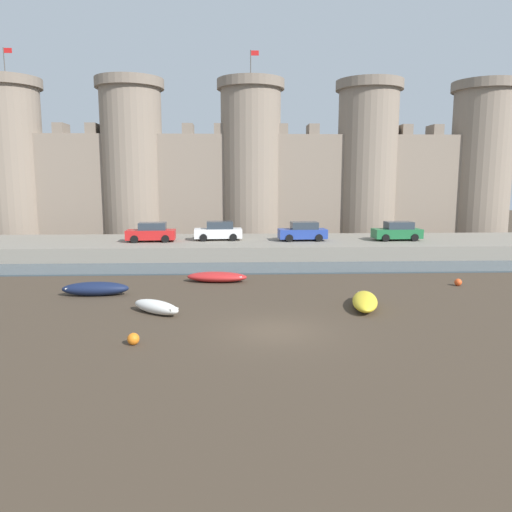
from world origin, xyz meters
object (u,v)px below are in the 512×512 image
Objects in this scene: rowboat_midflat_right at (95,288)px; car_quay_east at (397,231)px; rowboat_midflat_left at (156,307)px; rowboat_near_channel_left at (217,277)px; mooring_buoy_near_shore at (133,339)px; car_quay_centre_east at (219,231)px; mooring_buoy_near_channel at (458,282)px; car_quay_centre_west at (151,232)px; rowboat_foreground_left at (365,301)px; car_quay_west at (303,232)px.

rowboat_midflat_right is 26.35m from car_quay_east.
rowboat_midflat_left reaches higher than rowboat_near_channel_left.
mooring_buoy_near_shore is 24.15m from car_quay_centre_east.
rowboat_near_channel_left is at bearing -88.72° from car_quay_centre_east.
car_quay_east is at bearing 88.52° from mooring_buoy_near_channel.
rowboat_foreground_left is at bearing -52.49° from car_quay_centre_west.
mooring_buoy_near_channel is at bearing -31.80° from car_quay_centre_west.
car_quay_centre_west is (-20.80, 12.89, 1.78)m from mooring_buoy_near_channel.
rowboat_foreground_left is at bearing -66.69° from car_quay_centre_east.
rowboat_midflat_left is 0.68× the size of car_quay_centre_west.
car_quay_centre_west is (0.79, 14.55, 1.59)m from rowboat_midflat_right.
mooring_buoy_near_shore is (-17.76, -10.24, 0.02)m from mooring_buoy_near_channel.
rowboat_foreground_left is 22.57m from car_quay_centre_west.
rowboat_midflat_right is 16.74m from car_quay_centre_east.
rowboat_near_channel_left is 12.00m from car_quay_centre_east.
car_quay_west is at bearing 121.13° from mooring_buoy_near_channel.
mooring_buoy_near_shore is (-0.19, -4.64, -0.10)m from rowboat_midflat_left.
rowboat_near_channel_left is 13.32m from car_quay_west.
mooring_buoy_near_shore is 29.41m from car_quay_east.
car_quay_west is at bearing -5.37° from car_quay_centre_east.
car_quay_centre_west is 12.94m from car_quay_west.
rowboat_midflat_right is at bearing -152.65° from rowboat_near_channel_left.
car_quay_west is at bearing 46.92° from rowboat_midflat_right.
mooring_buoy_near_channel is 0.11× the size of car_quay_west.
rowboat_midflat_left is at bearing -117.54° from car_quay_west.
rowboat_midflat_right is at bearing -133.08° from car_quay_west.
car_quay_centre_west is (-13.71, 17.86, 1.64)m from rowboat_foreground_left.
rowboat_midflat_right is 0.94× the size of rowboat_near_channel_left.
rowboat_midflat_left is 4.65m from mooring_buoy_near_shore.
rowboat_midflat_right is at bearing -112.80° from car_quay_centre_east.
car_quay_west is (9.71, 18.62, 1.66)m from rowboat_midflat_left.
mooring_buoy_near_shore is at bearing -150.03° from mooring_buoy_near_channel.
car_quay_centre_east is (-8.04, 18.67, 1.64)m from rowboat_foreground_left.
rowboat_midflat_right is 14.66m from car_quay_centre_west.
car_quay_centre_west is (-3.22, 18.49, 1.66)m from rowboat_midflat_left.
car_quay_east and car_quay_west have the same top height.
mooring_buoy_near_channel is 20.49m from car_quay_centre_east.
mooring_buoy_near_channel is (21.59, 1.66, -0.18)m from rowboat_midflat_right.
car_quay_centre_west reaches higher than mooring_buoy_near_shore.
rowboat_near_channel_left is (6.72, 3.48, -0.07)m from rowboat_midflat_right.
mooring_buoy_near_shore is at bearing -128.05° from car_quay_east.
mooring_buoy_near_channel is at bearing 17.67° from rowboat_midflat_left.
car_quay_east is at bearing -3.06° from car_quay_centre_east.
mooring_buoy_near_channel is at bearing -58.87° from car_quay_west.
rowboat_near_channel_left is 8.90× the size of mooring_buoy_near_channel.
car_quay_centre_east is (-15.13, 13.70, 1.78)m from mooring_buoy_near_channel.
rowboat_foreground_left is 0.96× the size of car_quay_east.
car_quay_west reaches higher than rowboat_near_channel_left.
car_quay_east is at bearing 33.54° from rowboat_midflat_right.
car_quay_west is at bearing 66.95° from mooring_buoy_near_shore.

